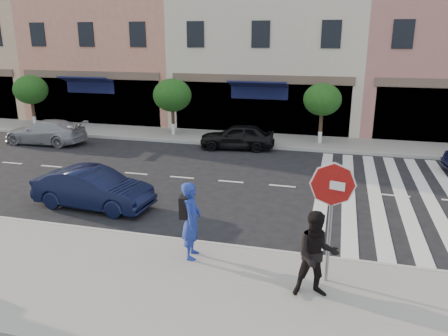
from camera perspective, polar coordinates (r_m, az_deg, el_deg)
ground at (r=13.30m, az=-3.34°, el=-7.11°), size 120.00×120.00×0.00m
sidewalk_near at (r=10.19m, az=-10.16°, el=-14.91°), size 60.00×4.50×0.15m
sidewalk_far at (r=23.47m, az=5.05°, el=3.66°), size 60.00×3.00×0.15m
building_west_mid at (r=32.22m, az=-13.35°, el=19.25°), size 10.00×9.00×14.00m
building_centre at (r=28.87m, az=6.50°, el=16.93°), size 11.00×9.00×11.00m
street_tree_wa at (r=28.77m, az=-23.93°, el=9.30°), size 2.00×2.00×3.05m
street_tree_wb at (r=24.23m, az=-6.77°, el=9.39°), size 2.10×2.10×3.06m
street_tree_c at (r=22.55m, az=12.72°, el=8.68°), size 1.90×1.90×3.04m
stop_sign at (r=9.49m, az=13.92°, el=-3.73°), size 0.94×0.32×2.76m
photographer at (r=10.67m, az=-4.25°, el=-6.83°), size 0.56×0.77×1.94m
walker at (r=9.32m, az=11.98°, el=-11.04°), size 1.06×0.91×1.88m
car_near_mid at (r=14.82m, az=-16.72°, el=-2.58°), size 4.03×1.65×1.30m
car_far_left at (r=24.62m, az=-22.31°, el=4.38°), size 4.31×1.80×1.24m
car_far_mid at (r=21.71m, az=1.75°, el=4.14°), size 3.85×1.96×1.26m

